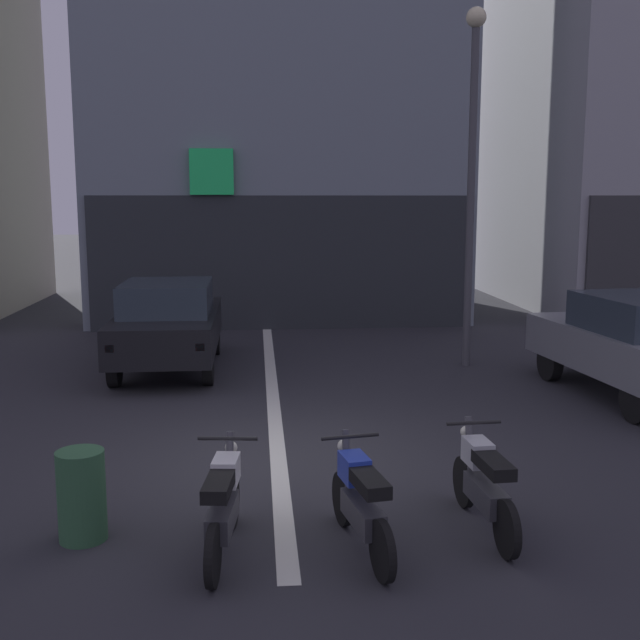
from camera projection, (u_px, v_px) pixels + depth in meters
ground_plane at (279, 462)px, 9.20m from camera, size 120.00×120.00×0.00m
lane_centre_line at (269, 358)px, 15.10m from camera, size 0.20×18.00×0.01m
car_black_crossing_near at (168, 322)px, 13.99m from camera, size 1.78×4.11×1.64m
car_grey_parked_kerbside at (638, 343)px, 12.00m from camera, size 2.15×4.25×1.64m
street_lamp at (472, 152)px, 13.85m from camera, size 0.36×0.36×6.47m
motorcycle_white_row_leftmost at (223, 504)px, 6.76m from camera, size 0.55×1.67×0.98m
motorcycle_blue_row_left_mid at (361, 501)px, 6.82m from camera, size 0.55×1.66×0.98m
motorcycle_silver_row_centre at (484, 483)px, 7.25m from camera, size 0.55×1.67×0.98m
trash_bin at (82, 496)px, 7.04m from camera, size 0.44×0.44×0.85m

